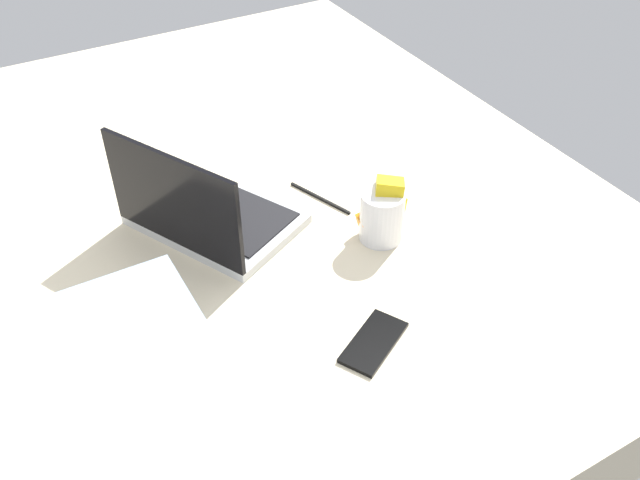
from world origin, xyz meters
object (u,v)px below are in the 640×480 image
at_px(snack_cup, 383,213).
at_px(pillow, 116,433).
at_px(laptop, 206,213).
at_px(cell_phone, 374,342).

height_order(snack_cup, pillow, snack_cup).
xyz_separation_m(laptop, pillow, (-0.44, 0.32, 0.02)).
bearing_deg(laptop, snack_cup, -149.05).
distance_m(laptop, snack_cup, 0.36).
height_order(cell_phone, pillow, pillow).
bearing_deg(pillow, snack_cup, -68.29).
bearing_deg(laptop, pillow, 118.15).
distance_m(laptop, cell_phone, 0.46).
relative_size(cell_phone, pillow, 0.27).
bearing_deg(pillow, cell_phone, -89.09).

